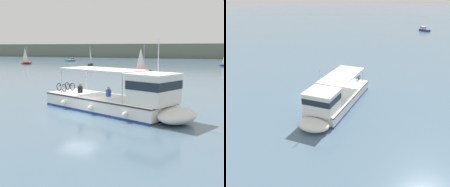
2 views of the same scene
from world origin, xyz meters
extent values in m
plane|color=slate|center=(0.00, 0.00, 0.00)|extent=(400.00, 400.00, 0.00)
cube|color=white|center=(1.36, 1.98, 0.55)|extent=(11.21, 7.04, 1.10)
ellipsoid|color=white|center=(7.10, -0.36, 0.55)|extent=(3.15, 3.56, 1.01)
cube|color=navy|center=(1.36, 1.98, 0.10)|extent=(11.22, 7.08, 0.16)
cube|color=#2D2D33|center=(1.36, 1.98, 1.02)|extent=(11.23, 7.09, 0.10)
cube|color=white|center=(5.43, 0.32, 2.05)|extent=(3.43, 3.50, 1.90)
cube|color=#19232D|center=(5.43, 0.32, 2.38)|extent=(3.50, 3.57, 0.56)
cube|color=white|center=(5.43, 0.32, 3.06)|extent=(3.64, 3.71, 0.12)
cube|color=white|center=(0.94, 2.15, 3.15)|extent=(7.32, 5.25, 0.10)
cylinder|color=silver|center=(4.46, 2.18, 2.10)|extent=(0.08, 0.08, 2.00)
cylinder|color=silver|center=(3.44, -0.34, 2.10)|extent=(0.08, 0.08, 2.00)
cylinder|color=silver|center=(-1.55, 4.63, 2.10)|extent=(0.08, 0.08, 2.00)
cylinder|color=silver|center=(-2.58, 2.11, 2.10)|extent=(0.08, 0.08, 2.00)
cylinder|color=silver|center=(5.71, 0.20, 4.22)|extent=(0.06, 0.06, 2.20)
sphere|color=white|center=(3.84, -0.95, 0.50)|extent=(0.36, 0.36, 0.36)
sphere|color=white|center=(0.78, 0.29, 0.50)|extent=(0.36, 0.36, 0.36)
sphere|color=white|center=(-2.09, 1.46, 0.50)|extent=(0.36, 0.36, 0.36)
torus|color=black|center=(-2.69, 4.11, 1.43)|extent=(0.63, 0.30, 0.66)
torus|color=black|center=(-3.33, 4.37, 1.43)|extent=(0.63, 0.30, 0.66)
cylinder|color=#232328|center=(-3.01, 4.24, 1.55)|extent=(0.67, 0.32, 0.06)
torus|color=black|center=(-3.03, 3.28, 1.43)|extent=(0.63, 0.30, 0.66)
torus|color=black|center=(-3.67, 3.54, 1.43)|extent=(0.63, 0.30, 0.66)
cylinder|color=#1E478C|center=(-3.35, 3.41, 1.55)|extent=(0.67, 0.32, 0.06)
cube|color=black|center=(-0.78, 1.84, 1.56)|extent=(0.32, 0.38, 0.52)
sphere|color=#9E7051|center=(-0.78, 1.84, 1.93)|extent=(0.20, 0.20, 0.20)
cube|color=#2D4CA5|center=(2.00, 0.83, 1.56)|extent=(0.32, 0.38, 0.52)
sphere|color=tan|center=(2.00, 0.83, 1.93)|extent=(0.20, 0.20, 0.20)
cube|color=navy|center=(-51.95, 27.87, 0.28)|extent=(3.79, 2.85, 0.56)
cube|color=white|center=(-52.51, 27.58, 0.91)|extent=(1.92, 1.68, 0.70)
cube|color=#19232D|center=(-52.51, 27.58, 1.09)|extent=(1.93, 1.71, 0.28)
camera|label=1|loc=(10.16, -19.70, 4.81)|focal=50.00mm
camera|label=2|loc=(26.11, 2.10, 11.56)|focal=39.29mm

